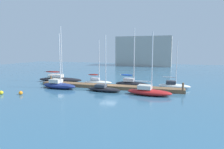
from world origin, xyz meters
name	(u,v)px	position (x,y,z in m)	size (l,w,h in m)	color
ground_plane	(108,88)	(0.00, 0.00, 0.00)	(120.00, 120.00, 0.00)	#386684
dock_pier	(108,86)	(0.00, 0.00, 0.27)	(23.66, 1.96, 0.53)	brown
dock_piling_near_end	(51,79)	(-11.43, 0.83, 0.80)	(0.28, 0.28, 1.59)	brown
dock_piling_far_end	(183,88)	(11.43, -0.83, 0.80)	(0.28, 0.28, 1.59)	brown
sailboat_0	(60,79)	(-11.04, 2.99, 0.61)	(8.99, 3.32, 10.61)	black
sailboat_1	(59,85)	(-7.58, -2.64, 0.59)	(6.18, 2.47, 8.78)	navy
sailboat_2	(97,81)	(-3.04, 2.84, 0.55)	(5.23, 1.89, 7.94)	white
sailboat_3	(104,88)	(0.17, -2.64, 0.46)	(5.41, 2.05, 8.40)	black
sailboat_4	(132,83)	(3.35, 2.45, 0.64)	(5.88, 1.83, 9.80)	black
sailboat_5	(149,91)	(6.92, -3.11, 0.55)	(6.23, 2.41, 8.56)	#B21E1E
sailboat_6	(174,85)	(10.18, 3.05, 0.51)	(5.06, 1.68, 7.55)	white
mooring_buoy_yellow	(1,93)	(-12.77, -8.94, 0.27)	(0.53, 0.53, 0.53)	yellow
mooring_buoy_orange	(21,93)	(-10.05, -8.26, 0.27)	(0.53, 0.53, 0.53)	orange
harbor_building_distant	(144,51)	(-1.36, 48.26, 5.64)	(20.76, 10.32, 11.29)	#ADA89E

